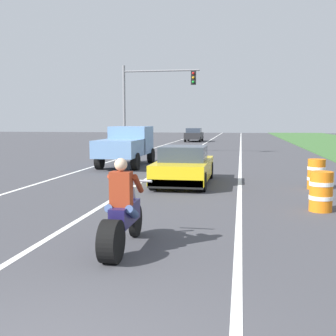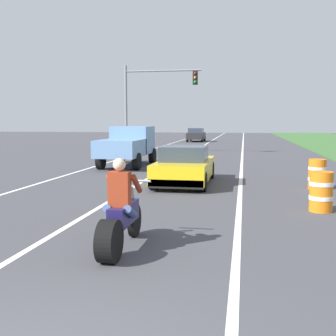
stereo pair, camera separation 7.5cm
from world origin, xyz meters
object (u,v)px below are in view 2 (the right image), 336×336
Objects in this scene: construction_barrel_nearest at (321,191)px; pickup_truck_left_lane_light_blue at (128,144)px; motorcycle_with_rider at (120,217)px; sports_car_yellow at (185,166)px; traffic_light_mast_near at (149,95)px; distant_car_far_ahead at (196,135)px; construction_barrel_mid at (317,174)px.

pickup_truck_left_lane_light_blue is at bearing 129.12° from construction_barrel_nearest.
pickup_truck_left_lane_light_blue is 12.11m from construction_barrel_nearest.
pickup_truck_left_lane_light_blue reaches higher than motorcycle_with_rider.
sports_car_yellow is at bearing 135.23° from construction_barrel_nearest.
construction_barrel_nearest is (8.27, -17.04, -3.54)m from traffic_light_mast_near.
motorcycle_with_rider is at bearing -78.49° from traffic_light_mast_near.
pickup_truck_left_lane_light_blue reaches higher than construction_barrel_nearest.
distant_car_far_ahead is (-7.15, 35.34, 0.27)m from construction_barrel_nearest.
construction_barrel_mid is 0.25× the size of distant_car_far_ahead.
traffic_light_mast_near reaches higher than construction_barrel_nearest.
construction_barrel_nearest is at bearing -44.77° from sports_car_yellow.
traffic_light_mast_near is 6.00× the size of construction_barrel_mid.
construction_barrel_nearest is at bearing -97.82° from construction_barrel_mid.
distant_car_far_ahead reaches higher than sports_car_yellow.
traffic_light_mast_near reaches higher than pickup_truck_left_lane_light_blue.
traffic_light_mast_near is at bearing 101.51° from motorcycle_with_rider.
construction_barrel_nearest is at bearing -64.12° from traffic_light_mast_near.
motorcycle_with_rider is at bearing -85.40° from distant_car_far_ahead.
construction_barrel_nearest is 36.06m from distant_car_far_ahead.
motorcycle_with_rider is 13.85m from pickup_truck_left_lane_light_blue.
pickup_truck_left_lane_light_blue is 10.02m from construction_barrel_mid.
distant_car_far_ahead is at bearing 101.44° from construction_barrel_nearest.
sports_car_yellow is 14.18m from traffic_light_mast_near.
motorcycle_with_rider is 2.21× the size of construction_barrel_nearest.
distant_car_far_ahead is at bearing 95.76° from sports_car_yellow.
construction_barrel_mid is at bearing -57.02° from traffic_light_mast_near.
pickup_truck_left_lane_light_blue is (-3.64, 5.43, 0.48)m from sports_car_yellow.
pickup_truck_left_lane_light_blue is 4.80× the size of construction_barrel_mid.
traffic_light_mast_near is at bearing -93.49° from distant_car_far_ahead.
sports_car_yellow is 1.08× the size of distant_car_far_ahead.
construction_barrel_mid is (8.76, -13.49, -3.54)m from traffic_light_mast_near.
sports_car_yellow is 31.55m from distant_car_far_ahead.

